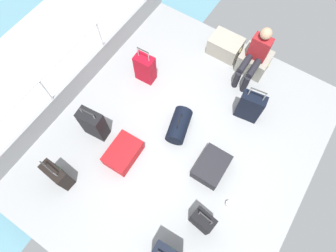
{
  "coord_description": "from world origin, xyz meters",
  "views": [
    {
      "loc": [
        0.79,
        -1.6,
        4.63
      ],
      "look_at": [
        -0.28,
        0.04,
        0.25
      ],
      "focal_mm": 29.9,
      "sensor_mm": 36.0,
      "label": 1
    }
  ],
  "objects_px": {
    "cargo_crate_1": "(254,61)",
    "suitcase_5": "(211,166)",
    "passenger_seated": "(255,55)",
    "paper_cup": "(228,204)",
    "suitcase_3": "(93,124)",
    "suitcase_6": "(202,221)",
    "cargo_crate_0": "(225,46)",
    "suitcase_7": "(145,68)",
    "suitcase_4": "(123,153)",
    "suitcase_2": "(250,107)",
    "duffel_bag": "(179,125)",
    "suitcase_1": "(58,175)"
  },
  "relations": [
    {
      "from": "cargo_crate_1",
      "to": "suitcase_6",
      "type": "height_order",
      "value": "suitcase_6"
    },
    {
      "from": "duffel_bag",
      "to": "suitcase_2",
      "type": "bearing_deg",
      "value": 46.23
    },
    {
      "from": "suitcase_5",
      "to": "suitcase_3",
      "type": "bearing_deg",
      "value": -165.71
    },
    {
      "from": "suitcase_5",
      "to": "suitcase_6",
      "type": "bearing_deg",
      "value": -70.19
    },
    {
      "from": "cargo_crate_0",
      "to": "paper_cup",
      "type": "bearing_deg",
      "value": -60.3
    },
    {
      "from": "passenger_seated",
      "to": "suitcase_7",
      "type": "height_order",
      "value": "passenger_seated"
    },
    {
      "from": "cargo_crate_0",
      "to": "paper_cup",
      "type": "height_order",
      "value": "cargo_crate_0"
    },
    {
      "from": "cargo_crate_1",
      "to": "suitcase_5",
      "type": "xyz_separation_m",
      "value": [
        0.34,
        -2.24,
        -0.08
      ]
    },
    {
      "from": "passenger_seated",
      "to": "suitcase_3",
      "type": "distance_m",
      "value": 3.09
    },
    {
      "from": "suitcase_3",
      "to": "suitcase_6",
      "type": "relative_size",
      "value": 1.14
    },
    {
      "from": "suitcase_5",
      "to": "paper_cup",
      "type": "relative_size",
      "value": 6.16
    },
    {
      "from": "suitcase_5",
      "to": "paper_cup",
      "type": "bearing_deg",
      "value": -34.64
    },
    {
      "from": "duffel_bag",
      "to": "cargo_crate_0",
      "type": "bearing_deg",
      "value": 94.45
    },
    {
      "from": "cargo_crate_0",
      "to": "duffel_bag",
      "type": "distance_m",
      "value": 1.98
    },
    {
      "from": "suitcase_3",
      "to": "suitcase_5",
      "type": "distance_m",
      "value": 2.1
    },
    {
      "from": "suitcase_2",
      "to": "duffel_bag",
      "type": "xyz_separation_m",
      "value": [
        -0.88,
        -0.91,
        -0.16
      ]
    },
    {
      "from": "suitcase_1",
      "to": "suitcase_7",
      "type": "relative_size",
      "value": 0.87
    },
    {
      "from": "cargo_crate_1",
      "to": "suitcase_3",
      "type": "relative_size",
      "value": 0.72
    },
    {
      "from": "suitcase_6",
      "to": "paper_cup",
      "type": "distance_m",
      "value": 0.56
    },
    {
      "from": "suitcase_4",
      "to": "suitcase_5",
      "type": "relative_size",
      "value": 1.04
    },
    {
      "from": "cargo_crate_0",
      "to": "paper_cup",
      "type": "relative_size",
      "value": 6.48
    },
    {
      "from": "cargo_crate_0",
      "to": "duffel_bag",
      "type": "xyz_separation_m",
      "value": [
        0.15,
        -1.97,
        -0.02
      ]
    },
    {
      "from": "suitcase_3",
      "to": "suitcase_6",
      "type": "distance_m",
      "value": 2.35
    },
    {
      "from": "passenger_seated",
      "to": "cargo_crate_1",
      "type": "bearing_deg",
      "value": 90.0
    },
    {
      "from": "suitcase_5",
      "to": "suitcase_1",
      "type": "bearing_deg",
      "value": -142.78
    },
    {
      "from": "cargo_crate_1",
      "to": "suitcase_7",
      "type": "height_order",
      "value": "suitcase_7"
    },
    {
      "from": "suitcase_2",
      "to": "paper_cup",
      "type": "height_order",
      "value": "suitcase_2"
    },
    {
      "from": "suitcase_4",
      "to": "cargo_crate_0",
      "type": "bearing_deg",
      "value": 82.74
    },
    {
      "from": "duffel_bag",
      "to": "suitcase_4",
      "type": "bearing_deg",
      "value": -119.17
    },
    {
      "from": "suitcase_6",
      "to": "cargo_crate_1",
      "type": "bearing_deg",
      "value": 101.84
    },
    {
      "from": "suitcase_1",
      "to": "suitcase_2",
      "type": "relative_size",
      "value": 0.83
    },
    {
      "from": "suitcase_3",
      "to": "paper_cup",
      "type": "distance_m",
      "value": 2.57
    },
    {
      "from": "cargo_crate_1",
      "to": "suitcase_5",
      "type": "distance_m",
      "value": 2.27
    },
    {
      "from": "cargo_crate_1",
      "to": "suitcase_1",
      "type": "bearing_deg",
      "value": -113.54
    },
    {
      "from": "cargo_crate_1",
      "to": "suitcase_6",
      "type": "xyz_separation_m",
      "value": [
        0.65,
        -3.08,
        0.05
      ]
    },
    {
      "from": "cargo_crate_0",
      "to": "passenger_seated",
      "type": "relative_size",
      "value": 0.58
    },
    {
      "from": "suitcase_6",
      "to": "passenger_seated",
      "type": "bearing_deg",
      "value": 102.58
    },
    {
      "from": "paper_cup",
      "to": "suitcase_6",
      "type": "bearing_deg",
      "value": -114.63
    },
    {
      "from": "suitcase_4",
      "to": "suitcase_1",
      "type": "bearing_deg",
      "value": -124.68
    },
    {
      "from": "cargo_crate_1",
      "to": "suitcase_2",
      "type": "bearing_deg",
      "value": -69.28
    },
    {
      "from": "suitcase_5",
      "to": "suitcase_7",
      "type": "height_order",
      "value": "suitcase_7"
    },
    {
      "from": "suitcase_3",
      "to": "paper_cup",
      "type": "relative_size",
      "value": 8.09
    },
    {
      "from": "suitcase_2",
      "to": "suitcase_7",
      "type": "relative_size",
      "value": 1.04
    },
    {
      "from": "passenger_seated",
      "to": "paper_cup",
      "type": "distance_m",
      "value": 2.62
    },
    {
      "from": "passenger_seated",
      "to": "suitcase_6",
      "type": "bearing_deg",
      "value": -77.42
    },
    {
      "from": "passenger_seated",
      "to": "suitcase_4",
      "type": "height_order",
      "value": "passenger_seated"
    },
    {
      "from": "suitcase_3",
      "to": "suitcase_2",
      "type": "bearing_deg",
      "value": 40.37
    },
    {
      "from": "suitcase_4",
      "to": "suitcase_7",
      "type": "bearing_deg",
      "value": 111.58
    },
    {
      "from": "cargo_crate_1",
      "to": "suitcase_5",
      "type": "height_order",
      "value": "cargo_crate_1"
    },
    {
      "from": "cargo_crate_1",
      "to": "suitcase_4",
      "type": "height_order",
      "value": "cargo_crate_1"
    }
  ]
}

